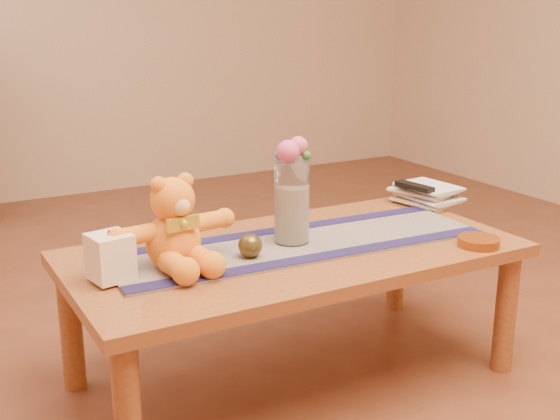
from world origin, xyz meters
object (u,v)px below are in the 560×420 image
glass_vase (292,202)px  amber_dish (479,242)px  teddy_bear (173,223)px  book_bottom (411,205)px  pillar_candle (110,257)px  tv_remote (414,186)px  bronze_ball (250,246)px

glass_vase → amber_dish: size_ratio=1.98×
teddy_bear → amber_dish: size_ratio=2.82×
teddy_bear → amber_dish: teddy_bear is taller
glass_vase → book_bottom: glass_vase is taller
glass_vase → book_bottom: 0.63m
amber_dish → book_bottom: bearing=77.8°
teddy_bear → book_bottom: (1.00, 0.16, -0.12)m
glass_vase → book_bottom: size_ratio=1.17×
glass_vase → amber_dish: (0.50, -0.30, -0.12)m
pillar_candle → tv_remote: (1.19, 0.17, 0.01)m
tv_remote → pillar_candle: bearing=179.8°
teddy_bear → pillar_candle: size_ratio=2.92×
bronze_ball → amber_dish: 0.72m
teddy_bear → glass_vase: (0.40, 0.02, 0.00)m
tv_remote → amber_dish: bearing=-111.1°
teddy_bear → glass_vase: glass_vase is taller
book_bottom → amber_dish: 0.46m
teddy_bear → bronze_ball: 0.24m
pillar_candle → tv_remote: bearing=8.3°
book_bottom → tv_remote: 0.08m
bronze_ball → tv_remote: 0.81m
teddy_bear → glass_vase: size_ratio=1.43×
amber_dish → teddy_bear: bearing=162.4°
bronze_ball → amber_dish: size_ratio=0.55×
glass_vase → bronze_ball: size_ratio=3.60×
teddy_bear → pillar_candle: (-0.19, -0.02, -0.06)m
bronze_ball → book_bottom: bronze_ball is taller
teddy_bear → book_bottom: bearing=2.7°
bronze_ball → amber_dish: bronze_ball is taller
amber_dish → bronze_ball: bearing=160.9°
glass_vase → bronze_ball: glass_vase is taller
tv_remote → book_bottom: bearing=90.0°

